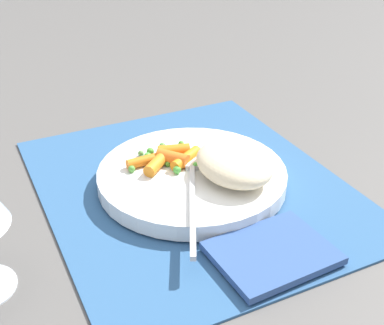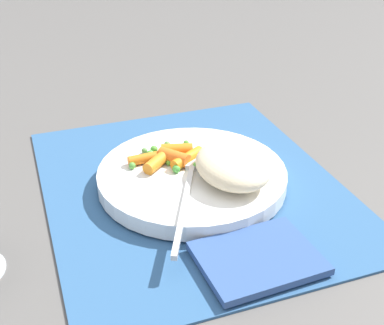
{
  "view_description": "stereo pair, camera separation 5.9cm",
  "coord_description": "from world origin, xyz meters",
  "px_view_note": "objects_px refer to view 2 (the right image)",
  "views": [
    {
      "loc": [
        -0.49,
        0.24,
        0.35
      ],
      "look_at": [
        0.0,
        0.0,
        0.04
      ],
      "focal_mm": 48.47,
      "sensor_mm": 36.0,
      "label": 1
    },
    {
      "loc": [
        -0.51,
        0.18,
        0.35
      ],
      "look_at": [
        0.0,
        0.0,
        0.04
      ],
      "focal_mm": 48.47,
      "sensor_mm": 36.0,
      "label": 2
    }
  ],
  "objects_px": {
    "carrot_portion": "(169,157)",
    "napkin": "(258,258)",
    "fork": "(188,186)",
    "rice_mound": "(233,165)",
    "plate": "(192,176)"
  },
  "relations": [
    {
      "from": "napkin",
      "to": "plate",
      "type": "bearing_deg",
      "value": 4.52
    },
    {
      "from": "carrot_portion",
      "to": "fork",
      "type": "bearing_deg",
      "value": -177.48
    },
    {
      "from": "carrot_portion",
      "to": "fork",
      "type": "distance_m",
      "value": 0.06
    },
    {
      "from": "napkin",
      "to": "rice_mound",
      "type": "bearing_deg",
      "value": -11.53
    },
    {
      "from": "napkin",
      "to": "fork",
      "type": "bearing_deg",
      "value": 13.96
    },
    {
      "from": "carrot_portion",
      "to": "napkin",
      "type": "distance_m",
      "value": 0.19
    },
    {
      "from": "rice_mound",
      "to": "fork",
      "type": "relative_size",
      "value": 0.55
    },
    {
      "from": "rice_mound",
      "to": "fork",
      "type": "height_order",
      "value": "rice_mound"
    },
    {
      "from": "rice_mound",
      "to": "carrot_portion",
      "type": "distance_m",
      "value": 0.09
    },
    {
      "from": "plate",
      "to": "fork",
      "type": "height_order",
      "value": "fork"
    },
    {
      "from": "carrot_portion",
      "to": "fork",
      "type": "relative_size",
      "value": 0.46
    },
    {
      "from": "plate",
      "to": "carrot_portion",
      "type": "distance_m",
      "value": 0.04
    },
    {
      "from": "carrot_portion",
      "to": "plate",
      "type": "bearing_deg",
      "value": -142.18
    },
    {
      "from": "rice_mound",
      "to": "plate",
      "type": "bearing_deg",
      "value": 45.98
    },
    {
      "from": "plate",
      "to": "carrot_portion",
      "type": "relative_size",
      "value": 2.55
    }
  ]
}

